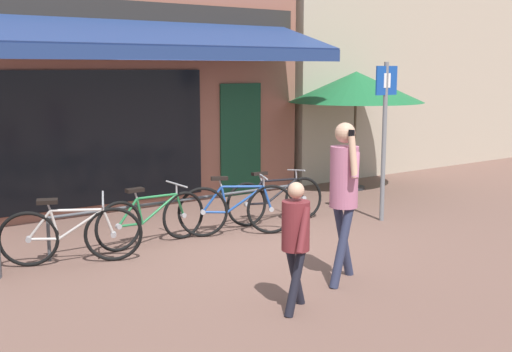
% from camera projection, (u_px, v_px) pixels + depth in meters
% --- Properties ---
extents(ground_plane, '(160.00, 160.00, 0.00)m').
position_uv_depth(ground_plane, '(234.00, 238.00, 9.07)').
color(ground_plane, brown).
extents(shop_front, '(6.56, 4.63, 4.61)m').
position_uv_depth(shop_front, '(108.00, 72.00, 11.91)').
color(shop_front, '#8E5647').
rests_on(shop_front, ground_plane).
extents(neighbour_building, '(7.95, 4.00, 5.64)m').
position_uv_depth(neighbour_building, '(373.00, 51.00, 16.51)').
color(neighbour_building, tan).
rests_on(neighbour_building, ground_plane).
extents(bike_rack_rail, '(3.98, 0.04, 0.57)m').
position_uv_depth(bike_rack_rail, '(185.00, 204.00, 9.04)').
color(bike_rack_rail, '#47494F').
rests_on(bike_rack_rail, ground_plane).
extents(bicycle_silver, '(1.64, 0.85, 0.88)m').
position_uv_depth(bicycle_silver, '(71.00, 235.00, 7.78)').
color(bicycle_silver, black).
rests_on(bicycle_silver, ground_plane).
extents(bicycle_green, '(1.69, 0.52, 0.82)m').
position_uv_depth(bicycle_green, '(152.00, 219.00, 8.67)').
color(bicycle_green, black).
rests_on(bicycle_green, ground_plane).
extents(bicycle_blue, '(1.58, 0.78, 0.86)m').
position_uv_depth(bicycle_blue, '(237.00, 209.00, 9.19)').
color(bicycle_blue, black).
rests_on(bicycle_blue, ground_plane).
extents(bicycle_black, '(1.69, 0.52, 0.83)m').
position_uv_depth(bicycle_black, '(275.00, 199.00, 9.97)').
color(bicycle_black, black).
rests_on(bicycle_black, ground_plane).
extents(pedestrian_adult, '(0.58, 0.57, 1.81)m').
position_uv_depth(pedestrian_adult, '(344.00, 183.00, 7.07)').
color(pedestrian_adult, '#282D47').
rests_on(pedestrian_adult, ground_plane).
extents(pedestrian_child, '(0.43, 0.50, 1.31)m').
position_uv_depth(pedestrian_child, '(296.00, 233.00, 6.26)').
color(pedestrian_child, black).
rests_on(pedestrian_child, ground_plane).
extents(parking_sign, '(0.44, 0.07, 2.47)m').
position_uv_depth(parking_sign, '(385.00, 125.00, 9.88)').
color(parking_sign, slate).
rests_on(parking_sign, ground_plane).
extents(cafe_parasol, '(2.63, 2.63, 2.32)m').
position_uv_depth(cafe_parasol, '(356.00, 87.00, 12.43)').
color(cafe_parasol, '#4C3D2D').
rests_on(cafe_parasol, ground_plane).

